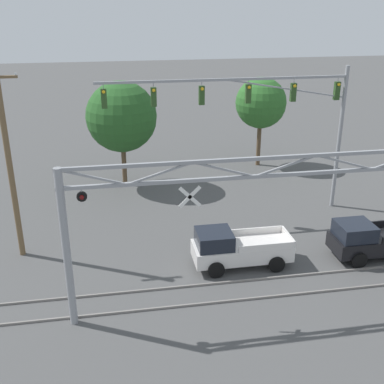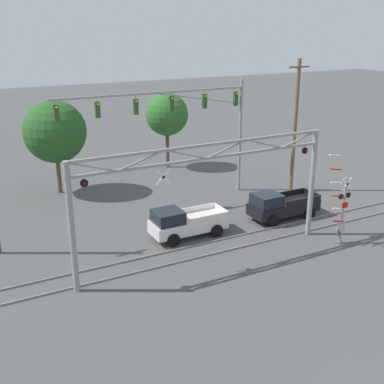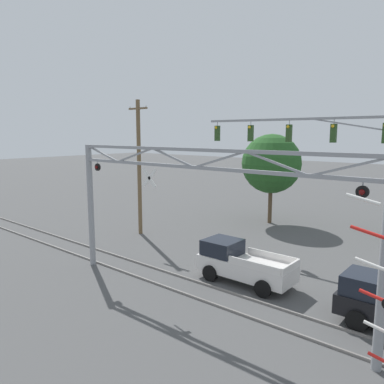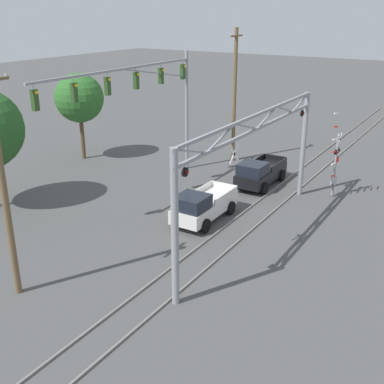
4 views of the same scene
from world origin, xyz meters
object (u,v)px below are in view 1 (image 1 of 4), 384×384
object	(u,v)px
traffic_signal_span	(272,109)
background_tree_beyond_span	(121,117)
pickup_truck_lead	(236,248)
background_tree_far_left_verge	(261,103)
utility_pole_left	(9,163)
crossing_gantry	(253,212)
pickup_truck_following	(374,239)

from	to	relation	value
traffic_signal_span	background_tree_beyond_span	size ratio (longest dim) A/B	1.99
pickup_truck_lead	background_tree_far_left_verge	xyz separation A→B (m)	(5.55, 14.39, 3.91)
utility_pole_left	background_tree_far_left_verge	world-z (taller)	utility_pole_left
pickup_truck_lead	background_tree_far_left_verge	distance (m)	15.91
background_tree_far_left_verge	utility_pole_left	bearing A→B (deg)	-144.32
crossing_gantry	pickup_truck_following	distance (m)	8.59
traffic_signal_span	background_tree_far_left_verge	distance (m)	8.82
crossing_gantry	utility_pole_left	distance (m)	11.85
pickup_truck_following	utility_pole_left	xyz separation A→B (m)	(-17.46, 3.25, 3.96)
crossing_gantry	pickup_truck_lead	size ratio (longest dim) A/B	3.13
background_tree_beyond_span	background_tree_far_left_verge	distance (m)	10.68
traffic_signal_span	pickup_truck_following	size ratio (longest dim) A/B	2.92
pickup_truck_lead	traffic_signal_span	bearing A→B (deg)	59.85
pickup_truck_lead	background_tree_far_left_verge	bearing A→B (deg)	68.90
crossing_gantry	pickup_truck_lead	distance (m)	4.70
utility_pole_left	traffic_signal_span	bearing A→B (deg)	12.34
background_tree_beyond_span	utility_pole_left	bearing A→B (deg)	-121.94
background_tree_beyond_span	background_tree_far_left_verge	world-z (taller)	background_tree_beyond_span
traffic_signal_span	pickup_truck_lead	world-z (taller)	traffic_signal_span
utility_pole_left	background_tree_far_left_verge	bearing A→B (deg)	35.68
traffic_signal_span	background_tree_far_left_verge	world-z (taller)	traffic_signal_span
pickup_truck_lead	utility_pole_left	world-z (taller)	utility_pole_left
background_tree_far_left_verge	crossing_gantry	bearing A→B (deg)	-108.40
utility_pole_left	background_tree_beyond_span	xyz separation A→B (m)	(5.60, 8.98, -0.09)
background_tree_beyond_span	pickup_truck_lead	bearing A→B (deg)	-67.90
traffic_signal_span	pickup_truck_following	distance (m)	9.01
utility_pole_left	pickup_truck_following	bearing A→B (deg)	-10.54
crossing_gantry	utility_pole_left	world-z (taller)	utility_pole_left
pickup_truck_following	pickup_truck_lead	bearing A→B (deg)	177.30
pickup_truck_following	utility_pole_left	distance (m)	18.20
pickup_truck_lead	utility_pole_left	xyz separation A→B (m)	(-10.43, 2.92, 3.96)
pickup_truck_following	background_tree_beyond_span	size ratio (longest dim) A/B	0.68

